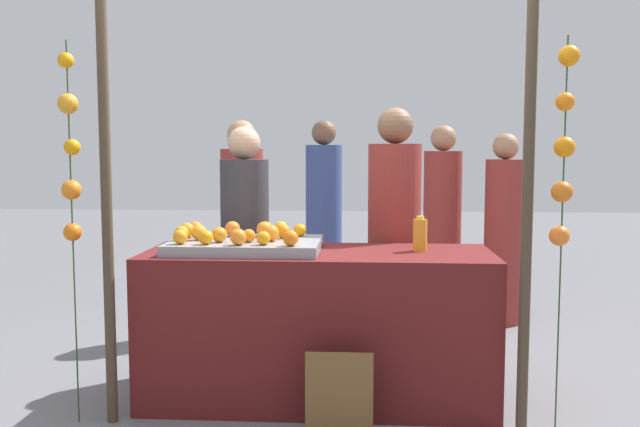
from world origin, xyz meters
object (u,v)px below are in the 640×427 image
object	(u,v)px
orange_1	(182,233)
chalkboard_sign	(339,396)
juice_bottle	(420,235)
vendor_left	(245,255)
vendor_right	(394,249)
stall_counter	(318,326)
orange_0	(300,230)

from	to	relation	value
orange_1	chalkboard_sign	bearing A→B (deg)	-28.18
juice_bottle	vendor_left	xyz separation A→B (m)	(-1.10, 0.54, -0.21)
orange_1	vendor_right	world-z (taller)	vendor_right
vendor_left	vendor_right	distance (m)	0.97
juice_bottle	vendor_right	bearing A→B (deg)	103.27
stall_counter	orange_0	distance (m)	0.57
orange_1	vendor_right	size ratio (longest dim) A/B	0.05
stall_counter	vendor_right	bearing A→B (deg)	51.99
orange_1	juice_bottle	xyz separation A→B (m)	(1.34, 0.09, -0.01)
juice_bottle	vendor_left	distance (m)	1.24
juice_bottle	vendor_right	world-z (taller)	vendor_right
orange_0	stall_counter	bearing A→B (deg)	-56.54
orange_0	vendor_right	size ratio (longest dim) A/B	0.04
vendor_right	orange_0	bearing A→B (deg)	-145.45
stall_counter	vendor_left	distance (m)	0.85
orange_0	chalkboard_sign	size ratio (longest dim) A/B	0.17
orange_1	juice_bottle	world-z (taller)	juice_bottle
orange_1	juice_bottle	distance (m)	1.35
orange_1	chalkboard_sign	world-z (taller)	orange_1
orange_1	vendor_left	xyz separation A→B (m)	(0.25, 0.63, -0.22)
vendor_left	stall_counter	bearing A→B (deg)	-48.67
vendor_left	vendor_right	size ratio (longest dim) A/B	0.93
stall_counter	juice_bottle	distance (m)	0.78
vendor_left	vendor_right	bearing A→B (deg)	-1.04
orange_0	orange_1	size ratio (longest dim) A/B	0.91
vendor_left	vendor_right	world-z (taller)	vendor_right
chalkboard_sign	vendor_right	xyz separation A→B (m)	(0.31, 1.10, 0.58)
vendor_left	juice_bottle	bearing A→B (deg)	-26.19
orange_1	vendor_right	xyz separation A→B (m)	(1.22, 0.61, -0.17)
juice_bottle	vendor_right	xyz separation A→B (m)	(-0.12, 0.52, -0.16)
orange_1	vendor_right	distance (m)	1.38
orange_1	stall_counter	bearing A→B (deg)	2.66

